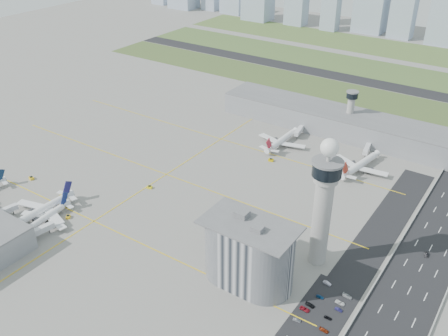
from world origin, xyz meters
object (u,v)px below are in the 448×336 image
Objects in this scene: tug_2 at (68,217)px; car_lot_1 at (297,320)px; airplane_near_c at (43,216)px; admin_building at (249,253)px; car_lot_11 at (347,296)px; tug_3 at (150,187)px; car_lot_5 at (327,283)px; jet_bridge_far_1 at (368,146)px; tug_4 at (271,160)px; car_lot_10 at (340,303)px; airplane_far_a at (282,137)px; jet_bridge_near_2 at (28,238)px; car_lot_3 at (310,305)px; tug_1 at (62,194)px; airplane_near_b at (39,207)px; car_lot_9 at (339,310)px; tug_5 at (318,171)px; car_lot_2 at (305,309)px; tug_0 at (31,178)px; car_hw_1 at (426,254)px; jet_bridge_far_0 at (302,129)px; secondary_tower at (350,109)px; control_tower at (324,198)px; car_lot_7 at (324,330)px; car_lot_4 at (320,297)px; airplane_far_b at (361,160)px; car_lot_8 at (328,318)px.

tug_2 is 135.57m from car_lot_1.
airplane_near_c is at bearing 87.23° from car_lot_1.
admin_building is 46.59m from car_lot_11.
car_lot_5 is (120.75, -16.68, -0.23)m from tug_3.
jet_bridge_far_1 is 68.71m from tug_4.
car_lot_5 is 12.62m from car_lot_10.
airplane_far_a is 176.17m from jet_bridge_near_2.
car_lot_3 is (135.57, 39.80, -2.24)m from jet_bridge_near_2.
airplane_far_a reaches higher than tug_2.
tug_2 is 0.65× the size of car_lot_11.
tug_1 is at bearing 132.00° from tug_4.
tug_2 is at bearing 120.46° from airplane_near_b.
car_lot_9 is 0.73× the size of car_lot_11.
jet_bridge_near_2 is 3.12× the size of car_lot_11.
airplane_near_c is 163.74m from tug_5.
tug_2 is 0.68× the size of car_lot_2.
car_lot_11 is (11.95, 17.26, 0.05)m from car_lot_2.
tug_2 is at bearing 116.68° from tug_1.
tug_0 is at bearing 141.72° from airplane_far_a.
tug_3 is 0.77× the size of car_hw_1.
jet_bridge_near_2 is 3.24× the size of car_lot_2.
jet_bridge_far_0 reaches higher than tug_2.
tug_3 reaches higher than car_lot_3.
secondary_tower reaches higher than airplane_far_a.
jet_bridge_far_1 is 199.40m from tug_1.
airplane_near_b is (-139.19, -50.94, -28.90)m from control_tower.
tug_1 is at bearing 90.23° from car_lot_7.
tug_3 is 0.88× the size of car_lot_4.
airplane_far_b reaches higher than jet_bridge_far_1.
tug_2 is 0.75× the size of car_lot_5.
airplane_near_c is at bearing 112.07° from car_lot_11.
car_hw_1 is (174.78, 87.14, -4.47)m from airplane_near_c.
car_lot_3 is at bearing -8.72° from car_lot_2.
tug_5 is at bearing 31.38° from car_lot_9.
airplane_far_a is 155.77m from car_lot_9.
tug_5 is 0.71× the size of car_lot_10.
car_lot_7 is 23.24m from car_lot_11.
car_lot_10 is at bearing 4.99° from car_lot_7.
car_lot_2 is (141.92, 21.58, -4.52)m from airplane_near_c.
jet_bridge_far_1 is 3.12× the size of car_lot_11.
airplane_far_a is 57.73m from airplane_far_b.
car_lot_11 is at bearing -59.95° from jet_bridge_near_2.
admin_building reaches higher than secondary_tower.
tug_3 is at bearing 76.31° from car_lot_4.
airplane_far_b is 131.35m from car_lot_2.
car_lot_11 is (94.20, -114.56, -5.24)m from airplane_far_a.
car_lot_10 is (8.65, 1.48, 0.01)m from car_lot_4.
jet_bridge_far_0 is 4.39× the size of car_lot_8.
car_lot_4 is 0.76× the size of car_lot_11.
tug_1 is 154.86m from tug_5.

